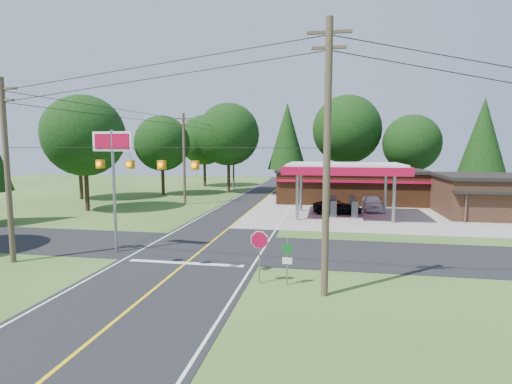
% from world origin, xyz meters
% --- Properties ---
extents(ground, '(120.00, 120.00, 0.00)m').
position_xyz_m(ground, '(0.00, 0.00, 0.00)').
color(ground, '#305C20').
rests_on(ground, ground).
extents(main_highway, '(8.00, 120.00, 0.02)m').
position_xyz_m(main_highway, '(0.00, 0.00, 0.01)').
color(main_highway, black).
rests_on(main_highway, ground).
extents(cross_road, '(70.00, 7.00, 0.02)m').
position_xyz_m(cross_road, '(0.00, 0.00, 0.01)').
color(cross_road, black).
rests_on(cross_road, ground).
extents(lane_center_yellow, '(0.15, 110.00, 0.00)m').
position_xyz_m(lane_center_yellow, '(0.00, 0.00, 0.03)').
color(lane_center_yellow, yellow).
rests_on(lane_center_yellow, main_highway).
extents(gas_canopy, '(10.60, 7.40, 4.88)m').
position_xyz_m(gas_canopy, '(9.00, 13.00, 4.27)').
color(gas_canopy, gray).
rests_on(gas_canopy, ground).
extents(convenience_store, '(16.40, 7.55, 3.80)m').
position_xyz_m(convenience_store, '(10.00, 22.98, 1.92)').
color(convenience_store, '#593119').
rests_on(convenience_store, ground).
extents(utility_pole_near_right, '(1.80, 0.30, 11.50)m').
position_xyz_m(utility_pole_near_right, '(7.50, -7.00, 5.96)').
color(utility_pole_near_right, '#473828').
rests_on(utility_pole_near_right, ground).
extents(utility_pole_near_left, '(1.80, 0.30, 10.00)m').
position_xyz_m(utility_pole_near_left, '(-9.50, -5.00, 5.20)').
color(utility_pole_near_left, '#473828').
rests_on(utility_pole_near_left, ground).
extents(utility_pole_far_left, '(1.80, 0.30, 10.00)m').
position_xyz_m(utility_pole_far_left, '(-8.00, 18.00, 5.20)').
color(utility_pole_far_left, '#473828').
rests_on(utility_pole_far_left, ground).
extents(utility_pole_north, '(0.30, 0.30, 9.50)m').
position_xyz_m(utility_pole_north, '(-6.50, 35.00, 4.75)').
color(utility_pole_north, '#473828').
rests_on(utility_pole_north, ground).
extents(overhead_beacons, '(17.04, 2.04, 1.03)m').
position_xyz_m(overhead_beacons, '(-1.00, -6.00, 6.21)').
color(overhead_beacons, black).
rests_on(overhead_beacons, ground).
extents(treeline_backdrop, '(70.27, 51.59, 13.30)m').
position_xyz_m(treeline_backdrop, '(0.82, 24.01, 7.49)').
color(treeline_backdrop, '#332316').
rests_on(treeline_backdrop, ground).
extents(suv_car, '(4.82, 4.82, 1.29)m').
position_xyz_m(suv_car, '(8.50, 14.50, 0.64)').
color(suv_car, black).
rests_on(suv_car, ground).
extents(sedan_car, '(4.53, 4.53, 1.54)m').
position_xyz_m(sedan_car, '(12.00, 17.00, 0.77)').
color(sedan_car, white).
rests_on(sedan_car, ground).
extents(big_stop_sign, '(2.71, 0.48, 7.35)m').
position_xyz_m(big_stop_sign, '(-5.00, -2.01, 5.52)').
color(big_stop_sign, gray).
rests_on(big_stop_sign, ground).
extents(octagonal_stop_sign, '(0.87, 0.10, 2.51)m').
position_xyz_m(octagonal_stop_sign, '(4.50, -6.01, 1.87)').
color(octagonal_stop_sign, gray).
rests_on(octagonal_stop_sign, ground).
extents(route_sign_post, '(0.46, 0.10, 2.22)m').
position_xyz_m(route_sign_post, '(5.80, -6.02, 1.32)').
color(route_sign_post, gray).
rests_on(route_sign_post, ground).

